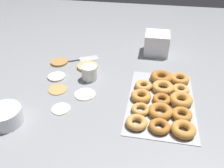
% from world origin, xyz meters
% --- Properties ---
extents(ground_plane, '(3.00, 3.00, 0.00)m').
position_xyz_m(ground_plane, '(0.00, 0.00, 0.00)').
color(ground_plane, gray).
extents(pancake_0, '(0.12, 0.12, 0.02)m').
position_xyz_m(pancake_0, '(0.15, 0.07, 0.01)').
color(pancake_0, tan).
rests_on(pancake_0, ground_plane).
extents(pancake_1, '(0.09, 0.09, 0.01)m').
position_xyz_m(pancake_1, '(0.02, 0.20, 0.01)').
color(pancake_1, beige).
rests_on(pancake_1, ground_plane).
extents(pancake_2, '(0.09, 0.09, 0.01)m').
position_xyz_m(pancake_2, '(-0.09, 0.15, 0.00)').
color(pancake_2, tan).
rests_on(pancake_2, ground_plane).
extents(pancake_3, '(0.10, 0.10, 0.01)m').
position_xyz_m(pancake_3, '(-0.10, 0.01, 0.00)').
color(pancake_3, beige).
rests_on(pancake_3, ground_plane).
extents(pancake_4, '(0.08, 0.08, 0.01)m').
position_xyz_m(pancake_4, '(-0.23, 0.08, 0.00)').
color(pancake_4, beige).
rests_on(pancake_4, ground_plane).
extents(pancake_5, '(0.10, 0.10, 0.01)m').
position_xyz_m(pancake_5, '(0.17, 0.24, 0.01)').
color(pancake_5, '#B27F42').
rests_on(pancake_5, ground_plane).
extents(donut_tray, '(0.49, 0.30, 0.04)m').
position_xyz_m(donut_tray, '(-0.09, -0.36, 0.02)').
color(donut_tray, '#ADAFB5').
rests_on(donut_tray, ground_plane).
extents(batter_bowl, '(0.14, 0.14, 0.07)m').
position_xyz_m(batter_bowl, '(-0.35, 0.28, 0.03)').
color(batter_bowl, white).
rests_on(batter_bowl, ground_plane).
extents(container_stack, '(0.15, 0.15, 0.13)m').
position_xyz_m(container_stack, '(0.41, -0.31, 0.07)').
color(container_stack, white).
rests_on(container_stack, ground_plane).
extents(paper_cup, '(0.08, 0.08, 0.08)m').
position_xyz_m(paper_cup, '(0.04, 0.02, 0.04)').
color(paper_cup, white).
rests_on(paper_cup, ground_plane).
extents(spatula, '(0.15, 0.24, 0.01)m').
position_xyz_m(spatula, '(0.24, 0.11, 0.00)').
color(spatula, black).
rests_on(spatula, ground_plane).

